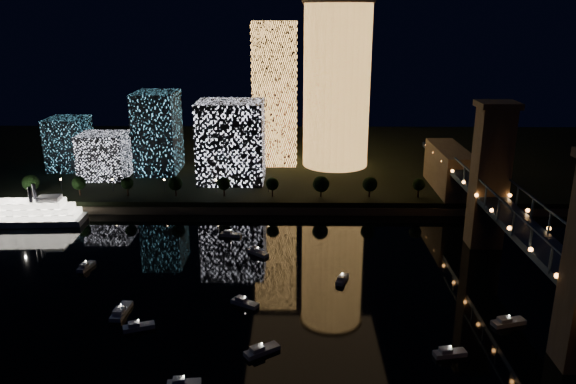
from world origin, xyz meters
name	(u,v)px	position (x,y,z in m)	size (l,w,h in m)	color
ground	(297,317)	(0.00, 0.00, 0.00)	(520.00, 520.00, 0.00)	black
far_bank	(297,159)	(0.00, 160.00, 2.50)	(420.00, 160.00, 5.00)	black
seawall	(297,209)	(0.00, 82.00, 1.50)	(420.00, 6.00, 3.00)	#6B5E4C
tower_cylindrical	(337,85)	(19.15, 140.59, 44.60)	(34.00, 34.00, 78.96)	#FFAD51
tower_rectangular	(275,94)	(-10.75, 145.39, 39.49)	(21.68, 21.68, 68.98)	#FFAD51
midrise_blocks	(168,141)	(-59.49, 119.92, 21.39)	(104.09, 40.92, 37.87)	white
truss_bridge	(544,256)	(65.00, 3.72, 16.25)	(13.00, 266.00, 50.00)	navy
riverboat	(13,214)	(-108.85, 68.39, 4.03)	(52.65, 13.80, 15.70)	silver
motorboats	(254,303)	(-11.80, 5.55, 0.81)	(128.37, 89.55, 2.78)	silver
esplanade_trees	(217,184)	(-33.00, 88.00, 10.47)	(166.05, 6.90, 8.95)	black
street_lamps	(216,183)	(-34.00, 94.00, 9.02)	(132.70, 0.70, 5.65)	black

